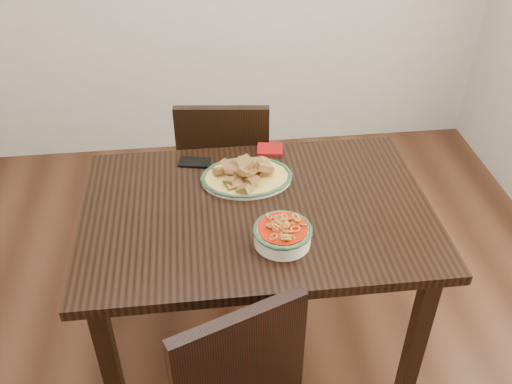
{
  "coord_description": "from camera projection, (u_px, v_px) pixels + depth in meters",
  "views": [
    {
      "loc": [
        -0.08,
        -1.58,
        2.08
      ],
      "look_at": [
        0.12,
        0.1,
        0.81
      ],
      "focal_mm": 40.0,
      "sensor_mm": 36.0,
      "label": 1
    }
  ],
  "objects": [
    {
      "name": "chair_far",
      "position": [
        225.0,
        168.0,
        2.78
      ],
      "size": [
        0.46,
        0.46,
        0.89
      ],
      "rotation": [
        0.0,
        0.0,
        3.03
      ],
      "color": "black",
      "rests_on": "ground"
    },
    {
      "name": "smartphone",
      "position": [
        195.0,
        162.0,
        2.36
      ],
      "size": [
        0.14,
        0.1,
        0.01
      ],
      "primitive_type": "cube",
      "rotation": [
        0.0,
        0.0,
        -0.2
      ],
      "color": "black",
      "rests_on": "dining_table"
    },
    {
      "name": "dining_table",
      "position": [
        257.0,
        226.0,
        2.18
      ],
      "size": [
        1.31,
        0.87,
        0.75
      ],
      "color": "black",
      "rests_on": "ground"
    },
    {
      "name": "noodle_bowl",
      "position": [
        283.0,
        233.0,
        1.95
      ],
      "size": [
        0.21,
        0.21,
        0.08
      ],
      "color": "#EFE7CA",
      "rests_on": "dining_table"
    },
    {
      "name": "floor",
      "position": [
        232.0,
        354.0,
        2.51
      ],
      "size": [
        3.5,
        3.5,
        0.0
      ],
      "primitive_type": "plane",
      "color": "#381D11",
      "rests_on": "ground"
    },
    {
      "name": "napkin",
      "position": [
        270.0,
        149.0,
        2.44
      ],
      "size": [
        0.12,
        0.11,
        0.01
      ],
      "primitive_type": "cube",
      "rotation": [
        0.0,
        0.0,
        -0.16
      ],
      "color": "#940A0C",
      "rests_on": "dining_table"
    },
    {
      "name": "fish_plate",
      "position": [
        247.0,
        171.0,
        2.25
      ],
      "size": [
        0.36,
        0.28,
        0.11
      ],
      "color": "beige",
      "rests_on": "dining_table"
    }
  ]
}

